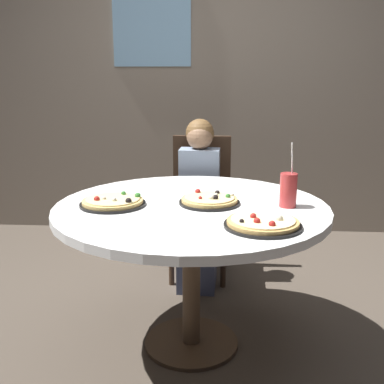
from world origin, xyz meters
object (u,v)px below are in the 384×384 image
at_px(dining_table, 191,222).
at_px(pizza_pepperoni, 263,223).
at_px(diner_child, 198,212).
at_px(pizza_veggie, 113,202).
at_px(pizza_cheese, 210,200).
at_px(chair_wooden, 201,198).
at_px(soda_cup, 288,190).

bearing_deg(dining_table, pizza_pepperoni, -45.41).
relative_size(diner_child, pizza_pepperoni, 3.38).
distance_m(pizza_veggie, pizza_cheese, 0.46).
distance_m(dining_table, pizza_cheese, 0.14).
height_order(dining_table, chair_wooden, chair_wooden).
bearing_deg(pizza_veggie, pizza_cheese, 7.19).
relative_size(diner_child, pizza_veggie, 3.45).
height_order(chair_wooden, soda_cup, soda_cup).
bearing_deg(chair_wooden, pizza_cheese, -84.85).
relative_size(diner_child, soda_cup, 3.53).
bearing_deg(dining_table, soda_cup, -0.76).
bearing_deg(dining_table, chair_wooden, 89.80).
bearing_deg(pizza_veggie, diner_child, 65.25).
relative_size(dining_table, pizza_pepperoni, 4.09).
bearing_deg(diner_child, dining_table, -89.79).
xyz_separation_m(pizza_veggie, soda_cup, (0.83, 0.03, 0.06)).
xyz_separation_m(diner_child, soda_cup, (0.46, -0.77, 0.35)).
bearing_deg(pizza_cheese, chair_wooden, 95.15).
xyz_separation_m(dining_table, soda_cup, (0.45, -0.01, 0.17)).
height_order(dining_table, pizza_cheese, pizza_cheese).
relative_size(dining_table, soda_cup, 4.28).
height_order(pizza_veggie, pizza_pepperoni, same).
distance_m(diner_child, pizza_pepperoni, 1.16).
relative_size(pizza_veggie, pizza_cheese, 1.07).
xyz_separation_m(chair_wooden, pizza_veggie, (-0.38, -0.98, 0.24)).
height_order(chair_wooden, pizza_pepperoni, chair_wooden).
distance_m(dining_table, chair_wooden, 0.96).
bearing_deg(pizza_veggie, dining_table, 5.28).
xyz_separation_m(chair_wooden, soda_cup, (0.45, -0.95, 0.30)).
xyz_separation_m(pizza_pepperoni, soda_cup, (0.14, 0.31, 0.06)).
bearing_deg(pizza_pepperoni, pizza_veggie, 157.56).
distance_m(dining_table, soda_cup, 0.49).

